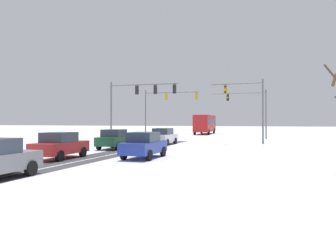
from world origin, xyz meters
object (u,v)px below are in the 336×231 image
at_px(car_blue_third, 144,145).
at_px(bus_oncoming, 205,123).
at_px(car_dark_green_second, 114,139).
at_px(traffic_signal_far_right, 250,105).
at_px(traffic_signal_near_right, 248,100).
at_px(traffic_signal_near_left, 137,97).
at_px(traffic_signal_far_left, 164,103).
at_px(car_white_lead, 163,136).
at_px(car_red_fourth, 60,145).

relative_size(car_blue_third, bus_oncoming, 0.37).
bearing_deg(car_dark_green_second, traffic_signal_far_right, 65.60).
bearing_deg(car_blue_third, traffic_signal_near_right, 70.71).
bearing_deg(car_dark_green_second, traffic_signal_near_left, 97.70).
relative_size(traffic_signal_near_right, bus_oncoming, 0.59).
bearing_deg(traffic_signal_far_left, car_blue_third, -74.64).
height_order(traffic_signal_near_right, bus_oncoming, traffic_signal_near_right).
relative_size(traffic_signal_far_right, car_dark_green_second, 1.73).
relative_size(traffic_signal_far_left, bus_oncoming, 0.67).
xyz_separation_m(car_white_lead, car_dark_green_second, (-2.31, -5.88, 0.00)).
bearing_deg(car_red_fourth, car_blue_third, 21.60).
relative_size(traffic_signal_far_left, car_white_lead, 1.82).
distance_m(traffic_signal_far_left, car_red_fourth, 25.11).
height_order(traffic_signal_near_right, traffic_signal_far_right, same).
bearing_deg(traffic_signal_far_left, car_white_lead, -72.04).
bearing_deg(traffic_signal_near_right, traffic_signal_far_right, 93.00).
bearing_deg(car_dark_green_second, car_white_lead, 68.56).
bearing_deg(car_white_lead, traffic_signal_near_left, 159.20).
distance_m(traffic_signal_near_right, car_blue_third, 16.19).
xyz_separation_m(traffic_signal_near_left, car_blue_third, (5.91, -12.87, -4.02)).
height_order(traffic_signal_far_right, bus_oncoming, traffic_signal_far_right).
relative_size(car_dark_green_second, car_blue_third, 1.02).
height_order(car_white_lead, car_red_fourth, same).
xyz_separation_m(traffic_signal_far_left, car_white_lead, (3.65, -11.24, -3.89)).
relative_size(traffic_signal_near_right, traffic_signal_near_left, 0.87).
distance_m(car_dark_green_second, car_blue_third, 7.59).
height_order(traffic_signal_near_left, car_white_lead, traffic_signal_near_left).
distance_m(traffic_signal_near_right, traffic_signal_near_left, 11.32).
height_order(traffic_signal_far_right, car_blue_third, traffic_signal_far_right).
distance_m(car_dark_green_second, bus_oncoming, 34.42).
height_order(traffic_signal_far_left, car_dark_green_second, traffic_signal_far_left).
distance_m(car_white_lead, bus_oncoming, 28.58).
distance_m(traffic_signal_far_right, traffic_signal_near_left, 17.43).
relative_size(traffic_signal_near_left, car_dark_green_second, 1.79).
bearing_deg(traffic_signal_far_left, car_red_fourth, -86.51).
relative_size(traffic_signal_near_right, car_blue_third, 1.58).
xyz_separation_m(traffic_signal_near_right, car_blue_third, (-5.21, -14.90, -3.57)).
xyz_separation_m(traffic_signal_far_right, traffic_signal_near_left, (-10.50, -13.91, 0.34)).
xyz_separation_m(traffic_signal_far_left, traffic_signal_near_left, (0.37, -10.00, 0.13)).
height_order(traffic_signal_far_left, car_white_lead, traffic_signal_far_left).
distance_m(car_dark_green_second, car_red_fourth, 7.65).
height_order(traffic_signal_near_right, car_blue_third, traffic_signal_near_right).
distance_m(traffic_signal_near_left, car_dark_green_second, 8.23).
distance_m(traffic_signal_far_right, car_white_lead, 17.18).
bearing_deg(traffic_signal_far_right, traffic_signal_far_left, -160.26).
xyz_separation_m(traffic_signal_near_right, car_white_lead, (-7.85, -3.27, -3.57)).
distance_m(traffic_signal_far_left, car_dark_green_second, 17.61).
bearing_deg(traffic_signal_near_left, traffic_signal_far_right, 52.94).
xyz_separation_m(traffic_signal_far_right, car_blue_third, (-4.59, -26.78, -3.68)).
bearing_deg(car_blue_third, traffic_signal_far_right, 80.27).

